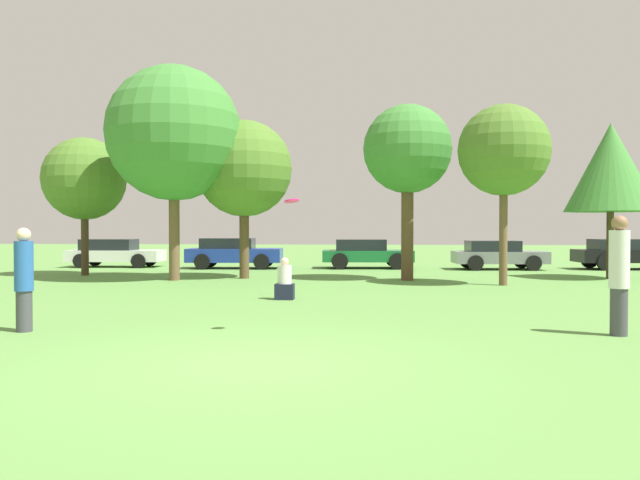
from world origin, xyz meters
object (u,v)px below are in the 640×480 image
Objects in this scene: tree_0 at (84,179)px; tree_5 at (611,167)px; parked_car_black at (629,253)px; tree_1 at (174,134)px; frisbee at (292,201)px; tree_3 at (408,151)px; tree_2 at (244,169)px; person_catcher at (619,274)px; parked_car_blue at (233,252)px; bystander_sitting at (285,283)px; parked_car_white at (114,253)px; tree_4 at (504,151)px; person_thrower at (24,278)px; parked_car_grey at (497,254)px; parked_car_green at (365,253)px.

tree_0 is 0.95× the size of tree_5.
tree_5 is at bearing -120.06° from parked_car_black.
tree_1 is at bearing -160.87° from parked_car_black.
tree_3 reaches higher than frisbee.
person_catcher is at bearing -52.56° from tree_2.
person_catcher is at bearing 3.74° from frisbee.
tree_5 is at bearing -20.60° from parked_car_blue.
tree_1 is at bearing 130.13° from bystander_sitting.
tree_1 is (-4.49, 5.32, 4.48)m from bystander_sitting.
parked_car_white is at bearing 177.38° from parked_car_black.
person_catcher is 14.17m from tree_2.
tree_4 reaches higher than frisbee.
person_catcher is 19.02m from tree_0.
tree_2 reaches higher than tree_0.
tree_3 reaches higher than person_thrower.
parked_car_white is at bearing 175.79° from parked_car_grey.
tree_0 is 1.23× the size of parked_car_blue.
tree_2 is at bearing -175.71° from tree_5.
tree_5 reaches higher than tree_0.
tree_1 reaches higher than parked_car_white.
parked_car_grey is (1.27, 7.60, -3.45)m from tree_4.
tree_3 is at bearing -41.54° from parked_car_blue.
parked_car_black is (17.40, 7.19, -4.20)m from tree_1.
parked_car_white is (-7.20, 5.91, -3.14)m from tree_2.
person_thrower is at bearing -96.68° from tree_2.
parked_car_white is (-12.80, 6.23, -3.68)m from tree_3.
parked_car_black is at bearing 13.91° from tree_0.
frisbee reaches higher than person_thrower.
tree_1 is 1.55× the size of parked_car_black.
parked_car_blue is 16.87m from parked_car_black.
tree_5 is at bearing 34.68° from tree_4.
parked_car_green is (-1.49, 6.31, -3.65)m from tree_3.
tree_3 is (-2.85, 10.71, 3.33)m from person_catcher.
parked_car_black is (16.58, 17.66, -0.21)m from person_thrower.
parked_car_green reaches higher than bystander_sitting.
parked_car_black reaches higher than parked_car_white.
tree_4 reaches higher than tree_5.
parked_car_green is 5.59m from parked_car_grey.
bystander_sitting is 0.26× the size of parked_car_green.
frisbee is 21.36m from parked_car_black.
parked_car_black is (11.13, 0.19, 0.01)m from parked_car_green.
tree_4 is at bearing -13.01° from tree_2.
tree_5 is (10.27, 7.27, 3.42)m from bystander_sitting.
parked_car_white is at bearing 165.91° from tree_5.
tree_2 is 1.32× the size of parked_car_blue.
person_thrower is at bearing -138.30° from tree_5.
person_thrower is 14.01m from tree_4.
parked_car_blue is 0.90× the size of parked_car_black.
tree_0 is 1.27× the size of parked_car_green.
person_thrower is 16.85m from parked_car_blue.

